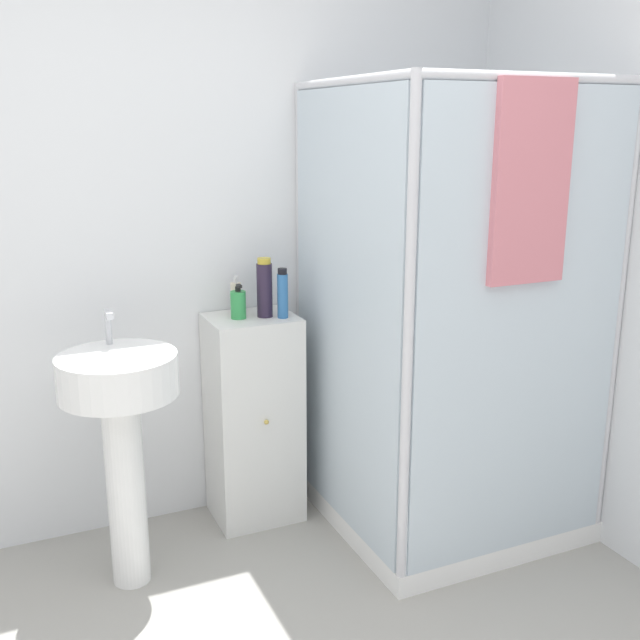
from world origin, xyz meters
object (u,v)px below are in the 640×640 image
at_px(sink, 121,417).
at_px(lotion_bottle_white, 236,298).
at_px(shampoo_bottle_blue, 283,294).
at_px(shampoo_bottle_tall_black, 265,288).
at_px(soap_dispenser, 238,304).

height_order(sink, lotion_bottle_white, lotion_bottle_white).
xyz_separation_m(sink, shampoo_bottle_blue, (0.71, 0.21, 0.35)).
bearing_deg(shampoo_bottle_blue, shampoo_bottle_tall_black, 141.20).
distance_m(soap_dispenser, shampoo_bottle_tall_black, 0.13).
distance_m(shampoo_bottle_tall_black, lotion_bottle_white, 0.14).
bearing_deg(soap_dispenser, sink, -153.31).
height_order(sink, shampoo_bottle_blue, shampoo_bottle_blue).
bearing_deg(sink, shampoo_bottle_blue, 16.09).
xyz_separation_m(soap_dispenser, lotion_bottle_white, (0.02, 0.08, 0.01)).
distance_m(sink, soap_dispenser, 0.68).
distance_m(soap_dispenser, shampoo_bottle_blue, 0.19).
bearing_deg(lotion_bottle_white, sink, -147.70).
xyz_separation_m(shampoo_bottle_tall_black, shampoo_bottle_blue, (0.06, -0.05, -0.02)).
relative_size(sink, shampoo_bottle_blue, 4.97).
height_order(shampoo_bottle_tall_black, lotion_bottle_white, shampoo_bottle_tall_black).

